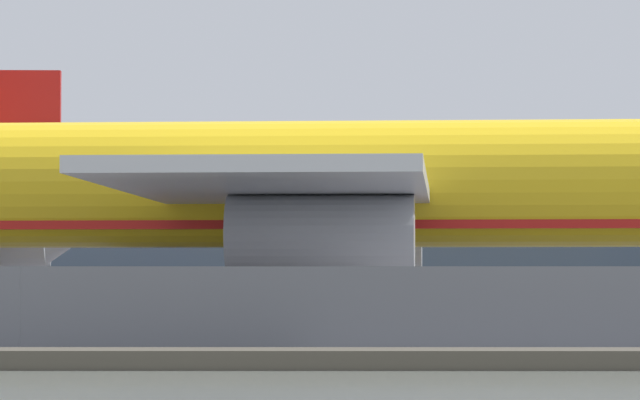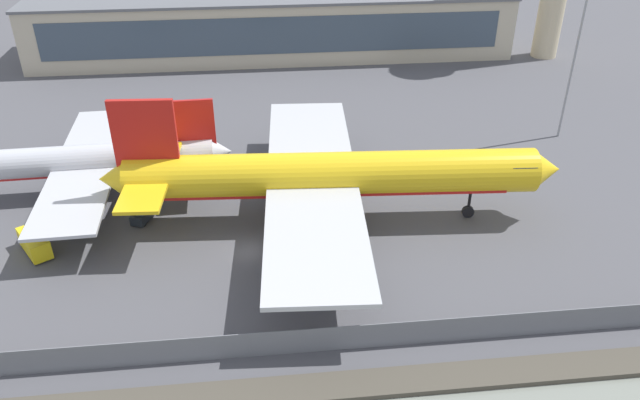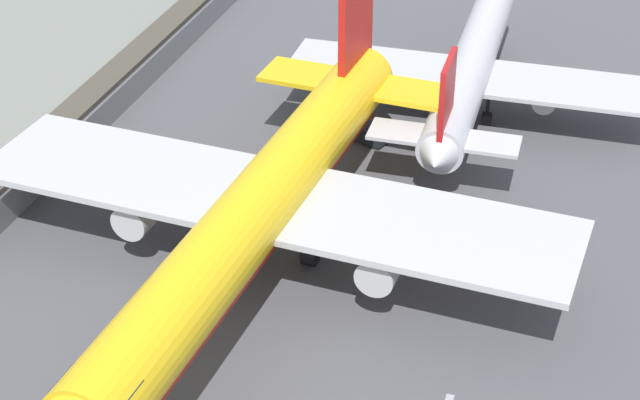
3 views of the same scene
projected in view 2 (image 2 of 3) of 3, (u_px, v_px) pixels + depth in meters
The scene contains 9 objects.
ground_plane at pixel (248, 251), 68.57m from camera, with size 500.00×500.00×0.00m, color #4C4C51.
shoreline_seawall at pixel (250, 394), 50.93m from camera, with size 320.00×3.00×0.50m.
perimeter_fence at pixel (249, 345), 54.22m from camera, with size 280.00×0.10×2.69m.
cargo_jet_yellow at pixel (326, 176), 71.02m from camera, with size 52.78×45.21×15.67m.
passenger_jet_silver at pixel (76, 162), 77.04m from camera, with size 39.49×33.60×11.99m.
baggage_tug at pixel (142, 215), 73.47m from camera, with size 2.63×3.56×1.80m.
ops_van at pixel (34, 242), 67.84m from camera, with size 4.58×5.51×2.48m.
terminal_building at pixel (272, 22), 127.10m from camera, with size 95.02×22.00×12.13m.
apron_light_mast_apron_west at pixel (577, 46), 87.24m from camera, with size 3.20×0.40×25.20m.
Camera 2 is at (1.82, -56.53, 39.97)m, focal length 35.00 mm.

